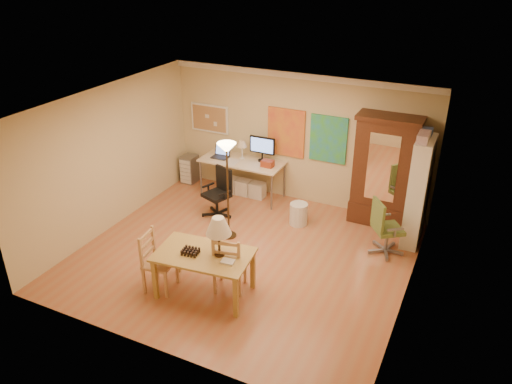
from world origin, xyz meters
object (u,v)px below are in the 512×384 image
at_px(office_chair_black, 218,203).
at_px(armoire, 383,178).
at_px(computer_desk, 245,174).
at_px(bookshelf, 418,192).
at_px(office_chair_green, 385,239).
at_px(dining_table, 209,246).

bearing_deg(office_chair_black, armoire, 20.85).
distance_m(computer_desk, bookshelf, 3.65).
bearing_deg(armoire, bookshelf, -31.97).
xyz_separation_m(office_chair_black, office_chair_green, (3.30, 0.07, 0.01)).
distance_m(dining_table, computer_desk, 3.49).
relative_size(office_chair_black, office_chair_green, 0.97).
bearing_deg(bookshelf, office_chair_black, -169.38).
height_order(dining_table, computer_desk, dining_table).
xyz_separation_m(office_chair_green, bookshelf, (0.37, 0.62, 0.71)).
bearing_deg(computer_desk, dining_table, -71.94).
bearing_deg(bookshelf, computer_desk, 174.27).
height_order(dining_table, bookshelf, bookshelf).
relative_size(office_chair_black, bookshelf, 0.50).
bearing_deg(dining_table, computer_desk, 108.06).
height_order(office_chair_black, armoire, armoire).
height_order(computer_desk, bookshelf, bookshelf).
distance_m(office_chair_black, armoire, 3.24).
bearing_deg(computer_desk, bookshelf, -5.73).
xyz_separation_m(office_chair_black, bookshelf, (3.66, 0.69, 0.72)).
distance_m(office_chair_black, office_chair_green, 3.30).
bearing_deg(office_chair_black, computer_desk, 86.67).
height_order(dining_table, office_chair_green, dining_table).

